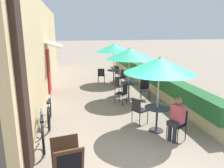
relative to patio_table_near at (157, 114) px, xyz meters
name	(u,v)px	position (x,y,z in m)	size (l,w,h in m)	color
cafe_facade_wall	(45,49)	(-3.65, 5.58, 1.55)	(0.98, 15.05, 4.20)	#D6B784
planter_hedge	(145,75)	(1.64, 5.62, 0.00)	(0.60, 14.05, 1.01)	tan
patio_table_near	(157,114)	(0.00, 0.00, 0.00)	(0.75, 0.75, 0.76)	#28282D
patio_umbrella_near	(160,65)	(0.00, 0.00, 1.48)	(2.05, 2.05, 2.29)	#B7B7BC
cafe_chair_near_left	(138,109)	(-0.39, 0.61, -0.02)	(0.54, 0.54, 0.87)	black
cafe_chair_near_right	(179,122)	(0.39, -0.61, -0.02)	(0.54, 0.54, 0.87)	black
seated_patron_near_right	(177,117)	(0.29, -0.66, 0.15)	(0.50, 0.46, 1.25)	#23232D
coffee_cup_near	(158,104)	(0.08, 0.13, 0.26)	(0.07, 0.07, 0.09)	teal
patio_table_mid	(129,88)	(0.00, 3.15, 0.00)	(0.75, 0.75, 0.76)	#28282D
patio_umbrella_mid	(129,54)	(0.00, 3.15, 1.48)	(2.05, 2.05, 2.29)	#B7B7BC
cafe_chair_mid_left	(123,92)	(-0.42, 2.56, -0.02)	(0.56, 0.56, 0.87)	black
cafe_chair_mid_right	(145,88)	(0.71, 3.07, -0.02)	(0.47, 0.47, 0.87)	black
cafe_chair_mid_back	(119,85)	(-0.30, 3.80, -0.02)	(0.50, 0.50, 0.87)	black
coffee_cup_mid	(131,81)	(0.09, 3.20, 0.26)	(0.07, 0.07, 0.09)	teal
patio_table_far	(114,74)	(-0.03, 6.29, 0.00)	(0.75, 0.75, 0.76)	#28282D
patio_umbrella_far	(114,48)	(-0.03, 6.29, 1.48)	(2.05, 2.05, 2.29)	#B7B7BC
cafe_chair_far_left	(101,75)	(-0.75, 6.35, -0.02)	(0.47, 0.47, 0.87)	black
cafe_chair_far_right	(122,76)	(0.28, 5.64, -0.02)	(0.51, 0.51, 0.87)	black
cafe_chair_far_back	(118,72)	(0.38, 6.88, -0.02)	(0.56, 0.56, 0.87)	black
bicycle_leaning	(43,131)	(-3.31, -0.11, -0.17)	(0.29, 1.77, 0.81)	black
bicycle_second	(49,112)	(-3.23, 1.24, -0.16)	(0.14, 1.81, 0.84)	black
menu_board	(67,162)	(-2.65, -1.80, -0.11)	(0.68, 0.72, 0.87)	#422819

